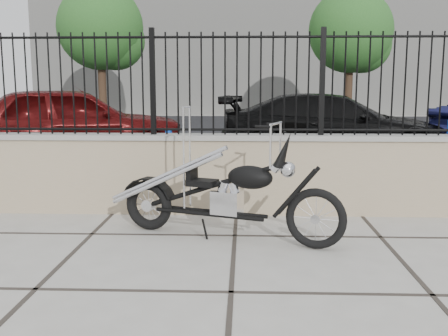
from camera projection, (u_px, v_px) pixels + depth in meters
name	position (u px, v px, depth m)	size (l,w,h in m)	color
ground_plane	(231.00, 292.00, 3.95)	(90.00, 90.00, 0.00)	#99968E
parking_lot	(242.00, 135.00, 16.28)	(30.00, 30.00, 0.00)	black
retaining_wall	(237.00, 174.00, 6.34)	(14.00, 0.36, 0.96)	gray
iron_fence	(237.00, 84.00, 6.17)	(14.00, 0.08, 1.20)	black
background_building	(243.00, 41.00, 29.47)	(22.00, 6.00, 8.00)	beige
chopper_motorcycle	(223.00, 173.00, 5.24)	(2.26, 0.40, 1.36)	black
car_red	(72.00, 123.00, 10.63)	(1.83, 4.56, 1.55)	#4B0A0B
car_black	(334.00, 126.00, 11.04)	(1.92, 4.71, 1.37)	black
bollard_a	(169.00, 158.00, 8.05)	(0.10, 0.10, 0.87)	#0B39AE
tree_left	(100.00, 23.00, 20.16)	(3.30, 3.30, 5.58)	#382619
tree_right	(351.00, 27.00, 19.33)	(3.10, 3.10, 5.23)	#382619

